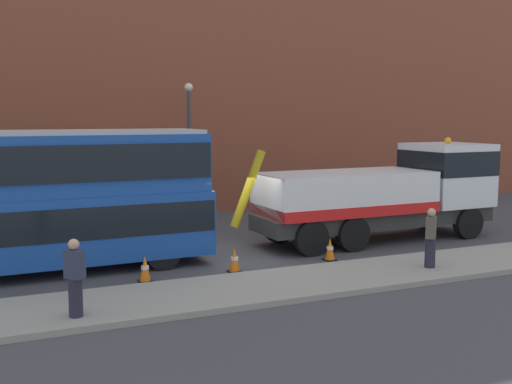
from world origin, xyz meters
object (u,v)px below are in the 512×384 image
Objects in this scene: pedestrian_bystander at (431,239)px; pedestrian_onlooker at (75,279)px; recovery_tow_truck at (387,191)px; traffic_cone_midway at (235,260)px; double_decker_bus at (14,197)px; traffic_cone_near_truck at (330,250)px; street_lamp at (189,139)px; traffic_cone_near_bus at (145,269)px.

pedestrian_onlooker is at bearing 47.67° from pedestrian_bystander.
traffic_cone_midway is (-6.76, -2.11, -1.42)m from recovery_tow_truck.
double_decker_bus reaches higher than recovery_tow_truck.
street_lamp is at bearing 100.84° from traffic_cone_near_truck.
pedestrian_onlooker is 13.50m from street_lamp.
pedestrian_bystander is 0.29× the size of street_lamp.
street_lamp is (-5.23, 6.89, 1.71)m from recovery_tow_truck.
traffic_cone_midway is at bearing -99.68° from street_lamp.
pedestrian_onlooker and pedestrian_bystander have the same top height.
traffic_cone_near_bus is at bearing -179.92° from traffic_cone_midway.
recovery_tow_truck is 14.12× the size of traffic_cone_near_truck.
traffic_cone_near_truck is (7.99, 2.81, -0.64)m from pedestrian_onlooker.
recovery_tow_truck reaches higher than pedestrian_onlooker.
traffic_cone_midway is (4.76, 2.69, -0.64)m from pedestrian_onlooker.
pedestrian_onlooker is at bearing -118.30° from street_lamp.
pedestrian_bystander is 3.12m from traffic_cone_near_truck.
recovery_tow_truck is 14.12× the size of traffic_cone_near_bus.
recovery_tow_truck is at bearing 17.30° from traffic_cone_midway.
traffic_cone_midway is 9.65m from street_lamp.
double_decker_bus is 15.40× the size of traffic_cone_near_bus.
recovery_tow_truck is 14.12× the size of traffic_cone_midway.
double_decker_bus is 6.48× the size of pedestrian_bystander.
pedestrian_bystander is 12.09m from street_lamp.
double_decker_bus reaches higher than pedestrian_onlooker.
street_lamp is (4.14, 9.00, 3.13)m from traffic_cone_near_bus.
traffic_cone_near_bus is at bearing 28.84° from pedestrian_bystander.
pedestrian_onlooker is 5.50m from traffic_cone_midway.
traffic_cone_near_bus is (2.16, 2.68, -0.64)m from pedestrian_onlooker.
traffic_cone_near_truck is (-1.88, 2.41, -0.64)m from pedestrian_bystander.
traffic_cone_near_truck is at bearing 2.13° from traffic_cone_midway.
recovery_tow_truck is 12.50m from pedestrian_onlooker.
pedestrian_bystander is at bearing -23.12° from double_decker_bus.
pedestrian_bystander is (9.87, 0.40, 0.00)m from pedestrian_onlooker.
recovery_tow_truck is at bearing -52.81° from street_lamp.
recovery_tow_truck is 0.92× the size of double_decker_bus.
traffic_cone_midway and traffic_cone_near_truck have the same top height.
traffic_cone_midway is at bearing 21.22° from pedestrian_bystander.
pedestrian_onlooker is at bearing -150.53° from traffic_cone_midway.
street_lamp is (7.26, 6.90, 1.24)m from double_decker_bus.
pedestrian_onlooker is 0.29× the size of street_lamp.
traffic_cone_near_truck is at bearing -79.16° from street_lamp.
double_decker_bus is 1.90× the size of street_lamp.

